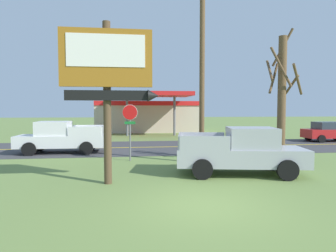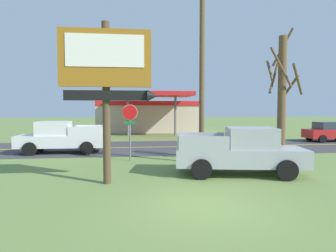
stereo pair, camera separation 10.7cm
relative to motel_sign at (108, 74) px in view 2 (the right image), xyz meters
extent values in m
plane|color=olive|center=(2.79, -2.80, -3.98)|extent=(180.00, 180.00, 0.00)
cube|color=#3D3D3F|center=(2.79, 10.20, -3.97)|extent=(140.00, 8.00, 0.02)
cube|color=gold|center=(2.79, 10.20, -3.95)|extent=(126.00, 0.20, 0.01)
cylinder|color=brown|center=(-0.07, 0.14, -1.06)|extent=(0.28, 0.28, 5.84)
cube|color=#996019|center=(-0.07, -0.04, 0.54)|extent=(3.23, 0.16, 2.03)
cube|color=white|center=(-0.07, -0.13, 0.79)|extent=(2.71, 0.03, 1.14)
cube|color=black|center=(-0.07, -0.04, -0.77)|extent=(2.91, 0.12, 0.36)
cone|color=black|center=(1.58, -0.04, -0.77)|extent=(0.40, 0.44, 0.44)
cylinder|color=slate|center=(0.74, 4.93, -2.88)|extent=(0.08, 0.08, 2.20)
cylinder|color=red|center=(0.74, 4.90, -1.43)|extent=(0.76, 0.03, 0.76)
cylinder|color=white|center=(0.74, 4.92, -1.43)|extent=(0.80, 0.01, 0.80)
cube|color=#19722D|center=(0.74, 4.90, -1.98)|extent=(0.56, 0.03, 0.14)
cylinder|color=brown|center=(4.31, 3.79, 0.90)|extent=(0.26, 0.26, 9.76)
cylinder|color=brown|center=(8.13, 3.01, -0.85)|extent=(0.40, 0.40, 6.25)
cylinder|color=brown|center=(8.62, 3.11, -0.14)|extent=(0.33, 1.10, 1.08)
cylinder|color=brown|center=(8.33, 3.42, 1.81)|extent=(0.96, 0.56, 1.85)
cylinder|color=brown|center=(7.85, 3.34, 0.28)|extent=(0.82, 0.71, 1.57)
cylinder|color=brown|center=(7.55, 3.15, 0.62)|extent=(0.40, 1.27, 1.19)
cylinder|color=brown|center=(7.85, 2.63, 0.73)|extent=(0.93, 0.70, 1.96)
cylinder|color=brown|center=(8.63, 2.50, 0.14)|extent=(1.16, 1.15, 1.39)
cube|color=beige|center=(2.89, 25.51, -2.18)|extent=(12.00, 6.00, 3.60)
cube|color=red|center=(2.89, 22.46, -0.63)|extent=(12.00, 0.12, 0.50)
cube|color=red|center=(2.89, 19.51, 0.22)|extent=(8.00, 5.00, 0.40)
cylinder|color=slate|center=(0.49, 19.51, -1.88)|extent=(0.24, 0.24, 4.20)
cylinder|color=slate|center=(5.29, 19.51, -1.88)|extent=(0.24, 0.24, 4.20)
cube|color=#A8AAAF|center=(5.27, 1.00, -3.22)|extent=(5.47, 2.89, 0.72)
cube|color=#A8AAAF|center=(5.72, 0.91, -2.44)|extent=(2.20, 2.12, 0.84)
cube|color=#28333D|center=(6.59, 0.75, -2.44)|extent=(0.41, 1.65, 0.71)
cube|color=#A8AAAF|center=(3.95, 2.18, -2.58)|extent=(1.94, 0.48, 0.56)
cube|color=#A8AAAF|center=(3.61, 0.38, -2.58)|extent=(1.94, 0.48, 0.56)
cube|color=#A8AAAF|center=(2.82, 1.46, -2.58)|extent=(0.47, 1.87, 0.56)
cylinder|color=black|center=(7.04, 1.66, -3.58)|extent=(0.84, 0.42, 0.80)
cylinder|color=black|center=(6.68, -0.27, -3.58)|extent=(0.84, 0.42, 0.80)
cylinder|color=black|center=(3.87, 2.26, -3.58)|extent=(0.84, 0.42, 0.80)
cylinder|color=black|center=(3.51, 0.33, -3.58)|extent=(0.84, 0.42, 0.80)
cube|color=silver|center=(-3.44, 8.20, -3.22)|extent=(5.20, 1.96, 0.72)
cube|color=silver|center=(-3.89, 8.20, -2.44)|extent=(1.90, 1.80, 0.84)
cube|color=#28333D|center=(-4.78, 8.20, -2.44)|extent=(0.10, 1.66, 0.71)
cube|color=silver|center=(-1.91, 7.28, -2.58)|extent=(1.95, 0.12, 0.56)
cube|color=silver|center=(-1.91, 9.12, -2.58)|extent=(1.95, 0.12, 0.56)
cube|color=silver|center=(-0.94, 8.20, -2.58)|extent=(0.12, 1.88, 0.56)
cylinder|color=black|center=(-5.05, 7.22, -3.58)|extent=(0.80, 0.28, 0.80)
cylinder|color=black|center=(-5.05, 9.18, -3.58)|extent=(0.80, 0.28, 0.80)
cylinder|color=black|center=(-1.83, 7.22, -3.58)|extent=(0.80, 0.28, 0.80)
cylinder|color=black|center=(-1.83, 9.18, -3.58)|extent=(0.80, 0.28, 0.80)
cube|color=red|center=(17.30, 12.20, -3.30)|extent=(4.20, 1.76, 0.72)
cube|color=#2D3842|center=(17.15, 12.20, -2.64)|extent=(2.10, 1.56, 0.60)
cylinder|color=black|center=(16.00, 13.08, -3.66)|extent=(0.64, 0.24, 0.64)
cylinder|color=black|center=(16.00, 11.32, -3.66)|extent=(0.64, 0.24, 0.64)
camera|label=1|loc=(0.72, -10.90, -1.24)|focal=32.14mm
camera|label=2|loc=(0.83, -10.92, -1.24)|focal=32.14mm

